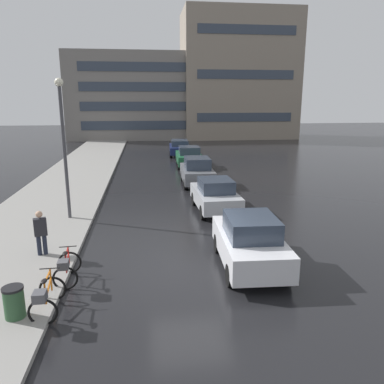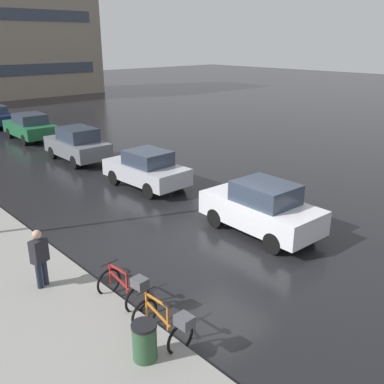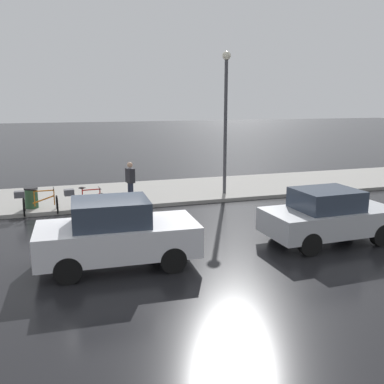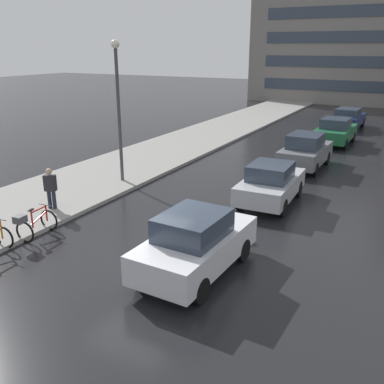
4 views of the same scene
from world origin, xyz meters
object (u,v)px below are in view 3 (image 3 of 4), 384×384
(car_silver, at_px, (329,216))
(pedestrian, at_px, (130,180))
(bicycle_nearest, at_px, (36,202))
(car_white, at_px, (116,233))
(streetlamp, at_px, (226,110))
(trash_bin, at_px, (32,199))
(bicycle_second, at_px, (83,200))

(car_silver, height_order, pedestrian, pedestrian)
(bicycle_nearest, height_order, car_white, car_white)
(car_white, height_order, car_silver, car_white)
(streetlamp, distance_m, trash_bin, 8.37)
(car_white, bearing_deg, trash_bin, -160.18)
(trash_bin, bearing_deg, car_white, 19.82)
(bicycle_nearest, relative_size, streetlamp, 0.24)
(bicycle_nearest, height_order, pedestrian, pedestrian)
(bicycle_nearest, xyz_separation_m, streetlamp, (-0.88, 7.57, 3.15))
(car_silver, relative_size, pedestrian, 2.36)
(car_silver, bearing_deg, trash_bin, -127.12)
(car_white, relative_size, streetlamp, 0.67)
(car_silver, bearing_deg, car_white, -90.37)
(bicycle_second, distance_m, trash_bin, 1.99)
(bicycle_nearest, relative_size, car_white, 0.37)
(bicycle_second, height_order, trash_bin, bicycle_second)
(car_silver, distance_m, trash_bin, 10.45)
(car_silver, xyz_separation_m, pedestrian, (-6.63, -4.60, 0.14))
(car_white, bearing_deg, streetlamp, 139.75)
(bicycle_nearest, distance_m, streetlamp, 8.25)
(bicycle_nearest, bearing_deg, pedestrian, 105.68)
(bicycle_nearest, xyz_separation_m, bicycle_second, (0.15, 1.64, -0.00))
(bicycle_nearest, bearing_deg, car_silver, 55.41)
(car_white, xyz_separation_m, car_silver, (0.04, 6.07, -0.06))
(streetlamp, bearing_deg, car_silver, 5.19)
(bicycle_nearest, bearing_deg, bicycle_second, 84.63)
(bicycle_second, bearing_deg, car_silver, 49.98)
(car_white, xyz_separation_m, streetlamp, (-6.47, 5.48, 2.80))
(pedestrian, bearing_deg, trash_bin, -85.01)
(car_white, height_order, pedestrian, car_white)
(car_silver, distance_m, streetlamp, 7.14)
(car_white, height_order, streetlamp, streetlamp)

